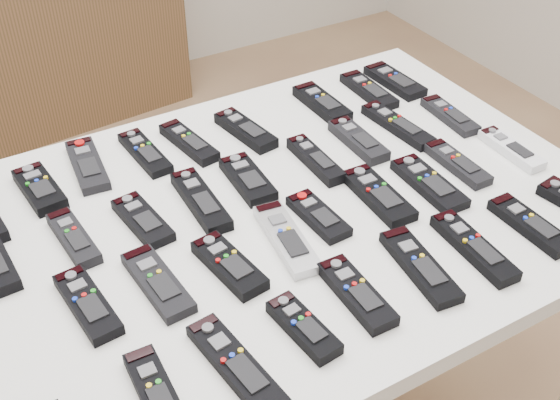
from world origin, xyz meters
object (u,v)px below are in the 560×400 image
remote_19 (158,282)px  remote_21 (287,239)px  remote_4 (189,142)px  remote_7 (369,91)px  remote_14 (316,160)px  remote_12 (201,201)px  remote_24 (429,184)px  remote_3 (145,153)px  remote_34 (530,225)px  table (280,231)px  remote_23 (378,195)px  remote_32 (420,266)px  sideboard (11,52)px  remote_22 (318,216)px  remote_8 (395,81)px  remote_5 (246,130)px  remote_30 (304,327)px  remote_16 (397,125)px  remote_26 (511,149)px  remote_2 (87,165)px  remote_29 (236,365)px  remote_13 (248,179)px  remote_18 (88,304)px  remote_28 (157,394)px  remote_1 (40,189)px  remote_20 (229,265)px  remote_17 (450,115)px  remote_6 (322,103)px  remote_33 (474,247)px  remote_10 (74,238)px  remote_11 (143,220)px  remote_31 (357,293)px

remote_19 → remote_21: size_ratio=0.91×
remote_4 → remote_7: size_ratio=0.98×
remote_14 → remote_21: remote_14 is taller
remote_12 → remote_24: size_ratio=1.06×
remote_3 → remote_7: bearing=-5.9°
remote_21 → remote_34: size_ratio=1.14×
table → remote_23: remote_23 is taller
remote_19 → remote_32: 0.45m
sideboard → remote_22: size_ratio=9.68×
table → remote_22: (0.04, -0.07, 0.07)m
table → remote_34: remote_34 is taller
remote_7 → remote_8: same height
remote_5 → remote_30: same height
remote_16 → remote_26: 0.25m
remote_2 → remote_29: (0.03, -0.61, 0.00)m
table → remote_21: (-0.04, -0.09, 0.07)m
remote_8 → remote_13: bearing=-162.9°
remote_18 → remote_23: same height
sideboard → remote_28: (-0.21, -2.18, 0.44)m
remote_26 → remote_34: same height
remote_22 → remote_1: bearing=138.4°
remote_1 → remote_5: (0.45, -0.01, -0.00)m
remote_22 → remote_21: bearing=-165.9°
remote_22 → remote_20: bearing=-172.6°
remote_17 → remote_30: remote_30 is taller
remote_14 → remote_19: remote_14 is taller
remote_8 → remote_34: bearing=-104.8°
remote_6 → remote_8: 0.22m
remote_6 → remote_17: remote_6 is taller
remote_20 → remote_17: bearing=8.6°
remote_3 → remote_23: bearing=-51.2°
remote_17 → remote_33: bearing=-122.5°
remote_1 → remote_21: size_ratio=0.78×
remote_4 → remote_24: remote_4 is taller
remote_2 → remote_28: 0.61m
remote_18 → remote_21: bearing=-8.7°
remote_20 → remote_26: 0.68m
remote_6 → remote_10: bearing=-165.7°
remote_12 → remote_24: (0.42, -0.18, -0.00)m
remote_11 → remote_16: (0.62, 0.03, 0.00)m
remote_26 → remote_33: remote_33 is taller
remote_19 → remote_24: (0.57, -0.01, 0.00)m
remote_4 → remote_12: size_ratio=0.89×
table → remote_21: size_ratio=6.36×
remote_14 → remote_12: bearing=-178.2°
remote_26 → remote_17: bearing=97.6°
table → remote_31: (-0.01, -0.27, 0.07)m
remote_11 → remote_31: bearing=-63.0°
remote_23 → remote_2: bearing=142.3°
remote_2 → remote_30: size_ratio=1.29×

